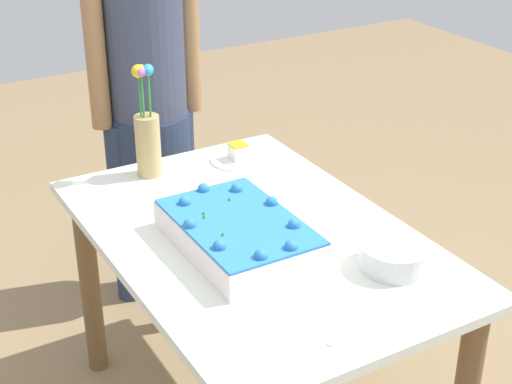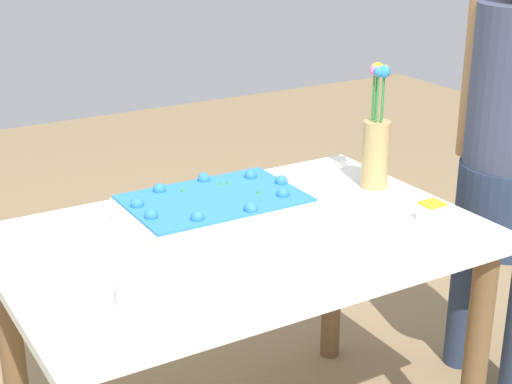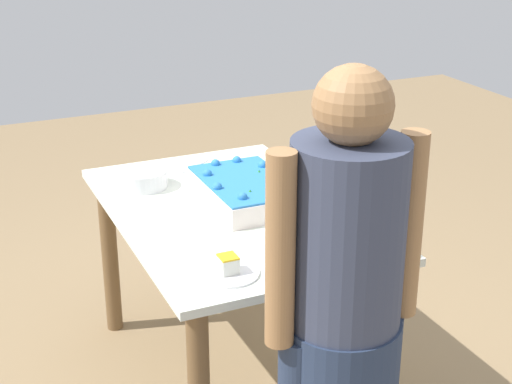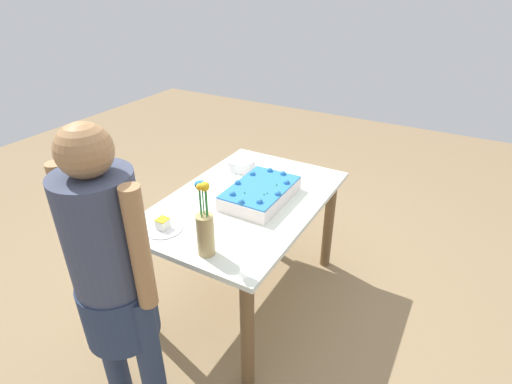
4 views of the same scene
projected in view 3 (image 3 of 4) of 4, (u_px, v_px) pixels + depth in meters
The scene contains 8 objects.
ground_plane at pixel (234, 376), 3.20m from camera, with size 8.00×8.00×0.00m, color #8D7350.
dining_table at pixel (232, 239), 2.97m from camera, with size 1.28×0.84×0.74m.
sheet_cake at pixel (246, 190), 2.98m from camera, with size 0.48×0.31×0.11m.
serving_plate_with_slice at pixel (228, 270), 2.43m from camera, with size 0.20×0.20×0.06m.
cake_knife at pixel (193, 166), 3.35m from camera, with size 0.22×0.02×0.00m, color silver.
flower_vase at pixel (326, 222), 2.46m from camera, with size 0.08×0.08×0.39m.
fruit_bowl at pixel (143, 179), 3.12m from camera, with size 0.19×0.19×0.07m, color silver.
person_standing at pixel (344, 302), 2.06m from camera, with size 0.31×0.45×1.49m.
Camera 3 is at (2.50, -1.01, 1.89)m, focal length 55.00 mm.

